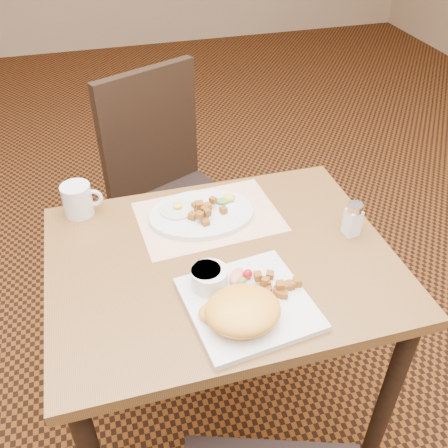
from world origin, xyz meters
TOP-DOWN VIEW (x-y plane):
  - ground at (0.00, 0.00)m, footprint 8.00×8.00m
  - table at (0.00, 0.00)m, footprint 0.90×0.70m
  - chair_far at (-0.02, 0.69)m, footprint 0.56×0.56m
  - placemat at (0.01, 0.18)m, footprint 0.42×0.31m
  - plate_square at (0.02, -0.18)m, footprint 0.31×0.31m
  - plate_oval at (-0.01, 0.18)m, footprint 0.31×0.24m
  - hollandaise_mound at (-0.02, -0.23)m, footprint 0.18×0.15m
  - ramekin at (-0.06, -0.10)m, footprint 0.09×0.09m
  - garnish_sq at (0.02, -0.11)m, footprint 0.07×0.07m
  - fried_egg at (-0.07, 0.21)m, footprint 0.10×0.10m
  - garnish_ov at (0.07, 0.22)m, footprint 0.07×0.04m
  - salt_shaker at (0.37, -0.00)m, footprint 0.05×0.05m
  - coffee_mug at (-0.34, 0.30)m, footprint 0.12×0.08m
  - home_fries_sq at (0.10, -0.16)m, footprint 0.11×0.09m
  - home_fries_ov at (-0.01, 0.17)m, footprint 0.12×0.10m

SIDE VIEW (x-z plane):
  - ground at x=0.00m, z-range 0.00..0.00m
  - chair_far at x=-0.02m, z-range 0.05..1.02m
  - table at x=0.00m, z-range 0.27..1.02m
  - placemat at x=0.01m, z-range 0.75..0.75m
  - plate_square at x=0.02m, z-range 0.75..0.77m
  - plate_oval at x=-0.01m, z-range 0.75..0.77m
  - fried_egg at x=-0.07m, z-range 0.76..0.78m
  - garnish_sq at x=0.02m, z-range 0.76..0.79m
  - home_fries_sq at x=0.10m, z-range 0.76..0.79m
  - garnish_ov at x=0.07m, z-range 0.77..0.79m
  - home_fries_ov at x=-0.01m, z-range 0.77..0.80m
  - ramekin at x=-0.06m, z-range 0.77..0.82m
  - hollandaise_mound at x=-0.02m, z-range 0.76..0.83m
  - coffee_mug at x=-0.34m, z-range 0.75..0.85m
  - salt_shaker at x=0.37m, z-range 0.75..0.85m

